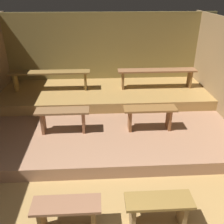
% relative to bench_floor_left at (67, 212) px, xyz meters
% --- Properties ---
extents(ground, '(5.88, 6.05, 0.08)m').
position_rel_bench_floor_left_xyz_m(ground, '(0.56, 1.81, -0.37)').
color(ground, '#9B7845').
extents(wall_back, '(5.88, 0.06, 2.22)m').
position_rel_bench_floor_left_xyz_m(wall_back, '(0.56, 4.46, 0.78)').
color(wall_back, olive).
rests_on(wall_back, ground).
extents(platform_lower, '(5.08, 3.53, 0.24)m').
position_rel_bench_floor_left_xyz_m(platform_lower, '(0.56, 2.67, -0.21)').
color(platform_lower, '#956C51').
rests_on(platform_lower, ground).
extents(platform_middle, '(5.08, 1.69, 0.24)m').
position_rel_bench_floor_left_xyz_m(platform_middle, '(0.56, 3.59, 0.03)').
color(platform_middle, '#9F7941').
rests_on(platform_middle, platform_lower).
extents(bench_floor_left, '(0.84, 0.30, 0.47)m').
position_rel_bench_floor_left_xyz_m(bench_floor_left, '(0.00, 0.00, 0.00)').
color(bench_floor_left, brown).
rests_on(bench_floor_left, ground).
extents(bench_floor_right, '(0.84, 0.30, 0.47)m').
position_rel_bench_floor_left_xyz_m(bench_floor_right, '(1.13, 0.00, 0.00)').
color(bench_floor_right, brown).
rests_on(bench_floor_right, ground).
extents(bench_lower_left, '(1.02, 0.30, 0.47)m').
position_rel_bench_floor_left_xyz_m(bench_lower_left, '(-0.28, 2.04, 0.25)').
color(bench_lower_left, brown).
rests_on(bench_lower_left, platform_lower).
extents(bench_lower_right, '(1.02, 0.30, 0.47)m').
position_rel_bench_floor_left_xyz_m(bench_lower_right, '(1.41, 2.04, 0.25)').
color(bench_lower_right, brown).
rests_on(bench_lower_right, platform_lower).
extents(bench_middle_left, '(1.95, 0.30, 0.47)m').
position_rel_bench_floor_left_xyz_m(bench_middle_left, '(-0.75, 3.67, 0.53)').
color(bench_middle_left, brown).
rests_on(bench_middle_left, platform_middle).
extents(bench_middle_right, '(1.95, 0.30, 0.47)m').
position_rel_bench_floor_left_xyz_m(bench_middle_right, '(1.88, 3.67, 0.53)').
color(bench_middle_right, brown).
rests_on(bench_middle_right, platform_middle).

